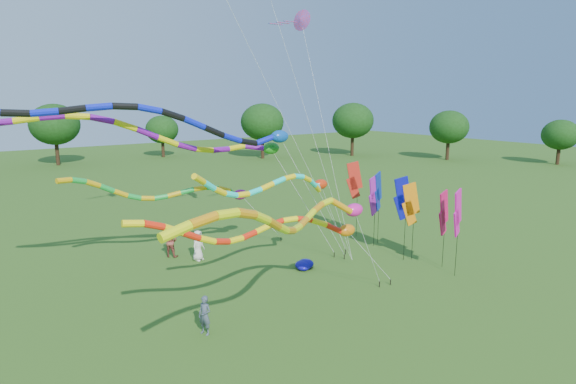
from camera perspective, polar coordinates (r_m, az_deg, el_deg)
ground at (r=22.92m, az=9.94°, el=-12.58°), size 160.00×160.00×0.00m
tree_ring at (r=24.27m, az=6.71°, el=3.02°), size 116.01×120.10×9.72m
tube_kite_red at (r=19.62m, az=-1.13°, el=-4.49°), size 12.73×1.17×5.84m
tube_kite_orange at (r=16.38m, az=2.41°, el=-2.77°), size 12.85×5.90×7.10m
tube_kite_purple at (r=22.80m, az=-13.23°, el=6.21°), size 16.94×2.16×9.21m
tube_kite_blue at (r=21.72m, az=-12.82°, el=7.74°), size 17.74×1.78×9.80m
tube_kite_cyan at (r=21.74m, az=0.02°, el=0.83°), size 11.56×4.77×6.98m
tube_kite_green at (r=27.02m, az=-12.11°, el=0.02°), size 12.78×1.15×6.01m
delta_kite_high_c at (r=29.17m, az=1.54°, el=19.71°), size 2.94×5.25×14.25m
banner_pole_violet at (r=29.81m, az=10.09°, el=-0.46°), size 1.13×0.41×4.49m
banner_pole_blue_a at (r=27.52m, az=13.42°, el=-0.75°), size 1.12×0.46×4.88m
banner_pole_magenta_a at (r=25.74m, az=19.46°, el=-2.38°), size 1.13×0.44×4.68m
banner_pole_blue_b at (r=30.31m, az=10.62°, el=0.03°), size 1.10×0.53×4.66m
banner_pole_red at (r=31.67m, az=7.85°, el=1.39°), size 1.11×0.50×5.09m
banner_pole_magenta_b at (r=27.01m, az=17.97°, el=-2.38°), size 1.15×0.34×4.35m
banner_pole_orange at (r=27.79m, az=14.31°, el=-1.41°), size 1.11×0.48×4.53m
blue_nylon_heap at (r=26.42m, az=2.10°, el=-8.65°), size 1.68×1.42×0.48m
person_a at (r=27.98m, az=-10.61°, el=-6.24°), size 1.02×0.89×1.76m
person_b at (r=19.70m, az=-9.84°, el=-14.21°), size 0.56×0.67×1.57m
person_c at (r=28.92m, az=-13.79°, el=-5.70°), size 1.12×1.13×1.85m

